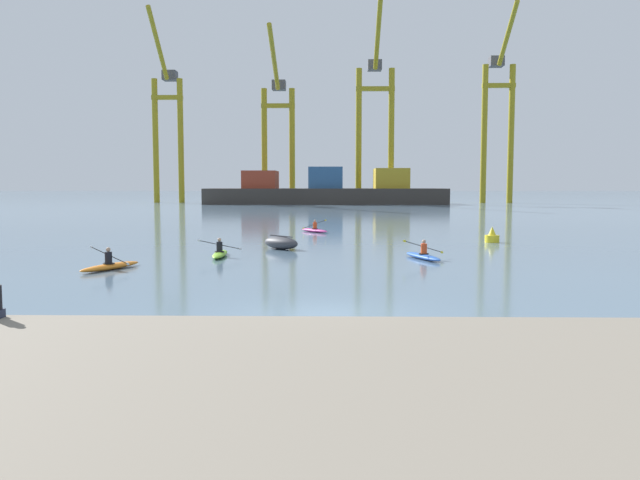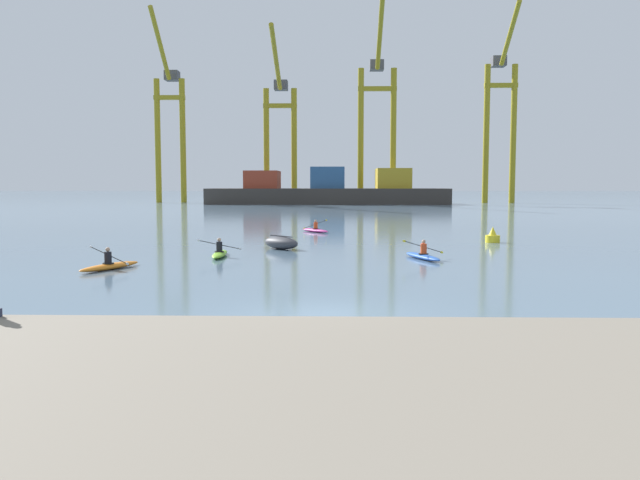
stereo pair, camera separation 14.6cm
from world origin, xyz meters
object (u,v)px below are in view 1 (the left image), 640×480
container_barge (326,191)px  gantry_crane_east_mid (375,111)px  kayak_orange (110,265)px  gantry_crane_west (167,118)px  channel_buoy (492,237)px  gantry_crane_west_mid (278,122)px  kayak_blue (423,256)px  capsized_dinghy (281,243)px  kayak_magenta (314,230)px  kayak_lime (220,253)px  gantry_crane_east (498,112)px

container_barge → gantry_crane_east_mid: 19.69m
container_barge → kayak_orange: size_ratio=13.71×
gantry_crane_west → channel_buoy: size_ratio=36.85×
gantry_crane_west_mid → kayak_blue: size_ratio=9.57×
kayak_orange → kayak_blue: 14.41m
capsized_dinghy → channel_buoy: 13.64m
gantry_crane_west_mid → kayak_blue: bearing=-81.1°
gantry_crane_west → kayak_magenta: 90.09m
container_barge → gantry_crane_west: gantry_crane_west is taller
capsized_dinghy → kayak_lime: 4.75m
gantry_crane_west → kayak_lime: size_ratio=10.76×
channel_buoy → kayak_blue: bearing=-121.6°
gantry_crane_east → kayak_blue: (-28.96, -98.69, -18.20)m
gantry_crane_east → gantry_crane_west_mid: bearing=177.5°
gantry_crane_east_mid → capsized_dinghy: bearing=-97.0°
container_barge → gantry_crane_east_mid: bearing=30.8°
gantry_crane_west_mid → channel_buoy: 95.41m
gantry_crane_west → kayak_lime: 104.40m
gantry_crane_east → capsized_dinghy: gantry_crane_east is taller
kayak_blue → kayak_magenta: bearing=108.2°
channel_buoy → kayak_lime: channel_buoy is taller
gantry_crane_west → kayak_lime: gantry_crane_west is taller
gantry_crane_east → gantry_crane_west: bearing=179.1°
gantry_crane_east_mid → kayak_magenta: size_ratio=12.44×
capsized_dinghy → kayak_blue: kayak_blue is taller
gantry_crane_west → gantry_crane_west_mid: bearing=2.3°
gantry_crane_west_mid → kayak_magenta: (10.02, -83.06, -16.39)m
channel_buoy → kayak_blue: 10.72m
gantry_crane_west → kayak_blue: 108.31m
container_barge → gantry_crane_west_mid: (-10.15, 8.96, 14.15)m
gantry_crane_west → gantry_crane_east: (67.48, -1.06, 0.95)m
channel_buoy → kayak_orange: (-19.45, -13.18, -0.19)m
gantry_crane_west → kayak_lime: bearing=-73.9°
container_barge → gantry_crane_east: (34.62, 6.98, 15.96)m
container_barge → channel_buoy: (11.28, -82.58, -2.05)m
gantry_crane_west → gantry_crane_east: bearing=-0.9°
gantry_crane_west → channel_buoy: 102.24m
gantry_crane_east → kayak_lime: bearing=-111.7°
kayak_blue → kayak_magenta: size_ratio=1.09×
gantry_crane_west → gantry_crane_east_mid: bearing=-3.0°
kayak_orange → kayak_blue: kayak_orange is taller
gantry_crane_east → channel_buoy: gantry_crane_east is taller
kayak_orange → kayak_blue: bearing=16.3°
capsized_dinghy → kayak_orange: kayak_orange is taller
kayak_orange → kayak_lime: bearing=52.0°
capsized_dinghy → gantry_crane_west_mid: bearing=95.1°
gantry_crane_west → gantry_crane_east: size_ratio=0.99×
capsized_dinghy → kayak_magenta: bearing=83.5°
container_barge → kayak_magenta: 74.13m
gantry_crane_east → kayak_lime: (-38.99, -97.88, -18.20)m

